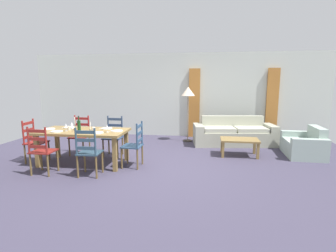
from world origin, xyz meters
TOP-DOWN VIEW (x-y plane):
  - ground_plane at (0.00, 0.00)m, footprint 9.60×9.60m
  - wall_far at (0.00, 3.30)m, footprint 9.60×0.16m
  - curtain_panel_left at (0.66, 3.16)m, footprint 0.35×0.08m
  - curtain_panel_right at (3.06, 3.16)m, footprint 0.35×0.08m
  - dining_table at (-1.58, -0.10)m, footprint 1.90×0.96m
  - dining_chair_near_left at (-2.06, -0.85)m, footprint 0.42×0.40m
  - dining_chair_near_right at (-1.12, -0.81)m, footprint 0.44×0.42m
  - dining_chair_far_left at (-2.02, 0.63)m, footprint 0.42×0.40m
  - dining_chair_far_right at (-1.16, 0.64)m, footprint 0.43×0.41m
  - dining_chair_head_west at (-2.73, -0.13)m, footprint 0.40×0.42m
  - dining_chair_head_east at (-0.42, -0.13)m, footprint 0.42×0.43m
  - dinner_plate_near_left at (-2.03, -0.35)m, footprint 0.24×0.24m
  - fork_near_left at (-2.18, -0.35)m, footprint 0.02×0.17m
  - dinner_plate_near_right at (-1.13, -0.35)m, footprint 0.24×0.24m
  - fork_near_right at (-1.28, -0.35)m, footprint 0.02×0.17m
  - dinner_plate_far_left at (-2.03, 0.15)m, footprint 0.24×0.24m
  - fork_far_left at (-2.18, 0.15)m, footprint 0.03×0.17m
  - dinner_plate_far_right at (-1.13, 0.15)m, footprint 0.24×0.24m
  - fork_far_right at (-1.28, 0.15)m, footprint 0.02×0.17m
  - dinner_plate_head_west at (-2.36, -0.10)m, footprint 0.24×0.24m
  - fork_head_west at (-2.51, -0.10)m, footprint 0.03×0.17m
  - dinner_plate_head_east at (-0.80, -0.10)m, footprint 0.24×0.24m
  - fork_head_east at (-0.95, -0.10)m, footprint 0.02×0.17m
  - wine_bottle at (-1.64, -0.13)m, footprint 0.07×0.07m
  - wine_glass_near_left at (-1.88, -0.24)m, footprint 0.06×0.06m
  - wine_glass_near_right at (-0.97, -0.22)m, footprint 0.06×0.06m
  - wine_glass_far_left at (-1.90, 0.04)m, footprint 0.06×0.06m
  - coffee_cup_primary at (-1.29, -0.19)m, footprint 0.07×0.07m
  - coffee_cup_secondary at (-1.87, -0.13)m, footprint 0.07×0.07m
  - candle_tall at (-1.76, -0.08)m, footprint 0.05×0.05m
  - candle_short at (-1.38, -0.14)m, footprint 0.05×0.05m
  - couch at (1.85, 2.28)m, footprint 2.37×1.12m
  - coffee_table at (1.87, 1.06)m, footprint 0.90×0.56m
  - armchair_upholstered at (3.47, 1.31)m, footprint 0.84×1.18m
  - standing_lamp at (0.51, 2.46)m, footprint 0.40×0.40m

SIDE VIEW (x-z plane):
  - ground_plane at x=0.00m, z-range -0.02..0.00m
  - armchair_upholstered at x=3.47m, z-range -0.11..0.61m
  - couch at x=1.85m, z-range -0.11..0.69m
  - coffee_table at x=1.87m, z-range 0.15..0.57m
  - dining_chair_near_left at x=-2.06m, z-range 0.00..0.96m
  - dining_chair_near_right at x=-1.12m, z-range 0.00..0.96m
  - dining_chair_far_left at x=-2.02m, z-range 0.00..0.96m
  - dining_chair_far_right at x=-1.16m, z-range 0.00..0.96m
  - dining_chair_head_west at x=-2.73m, z-range 0.00..0.96m
  - dining_chair_head_east at x=-0.42m, z-range 0.00..0.96m
  - dining_table at x=-1.58m, z-range 0.29..1.04m
  - fork_near_left at x=-2.18m, z-range 0.75..0.76m
  - fork_near_right at x=-1.28m, z-range 0.75..0.76m
  - fork_far_left at x=-2.18m, z-range 0.75..0.76m
  - fork_far_right at x=-1.28m, z-range 0.75..0.76m
  - fork_head_west at x=-2.51m, z-range 0.75..0.76m
  - fork_head_east at x=-0.95m, z-range 0.75..0.76m
  - dinner_plate_near_left at x=-2.03m, z-range 0.75..0.77m
  - dinner_plate_near_right at x=-1.13m, z-range 0.75..0.77m
  - dinner_plate_far_left at x=-2.03m, z-range 0.75..0.77m
  - dinner_plate_far_right at x=-1.13m, z-range 0.75..0.77m
  - dinner_plate_head_west at x=-2.36m, z-range 0.75..0.77m
  - dinner_plate_head_east at x=-0.80m, z-range 0.75..0.77m
  - coffee_cup_primary at x=-1.29m, z-range 0.75..0.84m
  - coffee_cup_secondary at x=-1.87m, z-range 0.75..0.84m
  - candle_short at x=-1.38m, z-range 0.71..0.90m
  - candle_tall at x=-1.76m, z-range 0.69..0.97m
  - wine_glass_near_left at x=-1.88m, z-range 0.78..0.94m
  - wine_glass_near_right at x=-0.97m, z-range 0.78..0.94m
  - wine_glass_far_left at x=-1.90m, z-range 0.78..0.94m
  - wine_bottle at x=-1.64m, z-range 0.71..1.03m
  - curtain_panel_left at x=0.66m, z-range 0.00..2.20m
  - curtain_panel_right at x=3.06m, z-range 0.00..2.20m
  - wall_far at x=0.00m, z-range 0.00..2.70m
  - standing_lamp at x=0.51m, z-range 0.59..2.23m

